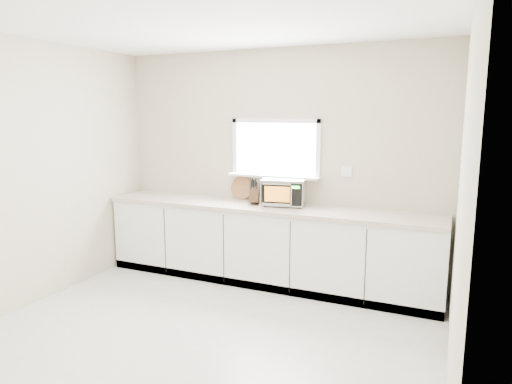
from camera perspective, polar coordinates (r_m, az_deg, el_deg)
The scene contains 8 objects.
ground at distance 4.10m, azimuth -8.40°, elevation -18.79°, with size 4.00×4.00×0.00m, color beige.
back_wall at distance 5.43m, azimuth 2.51°, elevation 3.49°, with size 4.00×0.17×2.70m.
cabinets at distance 5.34m, azimuth 1.27°, elevation -6.72°, with size 3.92×0.60×0.88m, color white.
countertop at distance 5.22m, azimuth 1.24°, elevation -1.90°, with size 3.92×0.64×0.04m, color #BDAA9C.
microwave at distance 5.22m, azimuth 3.55°, elevation 0.09°, with size 0.53×0.45×0.31m.
knife_block at distance 5.28m, azimuth -0.18°, elevation -0.10°, with size 0.15×0.23×0.31m.
cutting_board at distance 5.59m, azimuth -1.80°, elevation 0.54°, with size 0.28×0.28×0.02m, color #96643A.
coffee_grinder at distance 5.16m, azimuth 4.61°, elevation -0.73°, with size 0.12×0.12×0.20m.
Camera 1 is at (1.95, -3.03, 1.95)m, focal length 32.00 mm.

